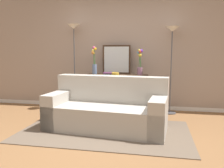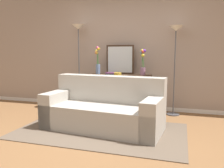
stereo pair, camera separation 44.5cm
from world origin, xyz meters
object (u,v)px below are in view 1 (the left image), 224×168
(vase_tall_flowers, at_px, (94,63))
(console_table, at_px, (117,86))
(floor_lamp_left, at_px, (74,43))
(book_row_under_console, at_px, (100,108))
(vase_short_flowers, at_px, (140,63))
(book_stack, at_px, (108,74))
(couch, at_px, (107,110))
(fruit_bowl, at_px, (115,74))
(wall_mirror, at_px, (116,60))
(floor_lamp_right, at_px, (172,46))

(vase_tall_flowers, bearing_deg, console_table, 2.96)
(floor_lamp_left, bearing_deg, console_table, -2.88)
(vase_tall_flowers, bearing_deg, book_row_under_console, 11.64)
(vase_short_flowers, distance_m, book_row_under_console, 1.32)
(book_stack, xyz_separation_m, book_row_under_console, (-0.20, 0.11, -0.78))
(couch, distance_m, fruit_bowl, 1.20)
(wall_mirror, xyz_separation_m, book_row_under_console, (-0.33, -0.16, -1.07))
(floor_lamp_right, distance_m, vase_tall_flowers, 1.67)
(floor_lamp_right, bearing_deg, couch, -131.27)
(wall_mirror, bearing_deg, floor_lamp_right, -5.31)
(console_table, height_order, wall_mirror, wall_mirror)
(couch, relative_size, floor_lamp_right, 1.13)
(wall_mirror, distance_m, book_row_under_console, 1.13)
(couch, xyz_separation_m, vase_tall_flowers, (-0.54, 1.17, 0.74))
(vase_tall_flowers, distance_m, book_stack, 0.40)
(floor_lamp_right, bearing_deg, vase_short_flowers, -178.01)
(wall_mirror, relative_size, book_stack, 3.10)
(floor_lamp_right, distance_m, fruit_bowl, 1.30)
(wall_mirror, height_order, book_stack, wall_mirror)
(console_table, distance_m, floor_lamp_right, 1.42)
(vase_tall_flowers, relative_size, vase_short_flowers, 1.12)
(floor_lamp_left, distance_m, floor_lamp_right, 2.11)
(book_row_under_console, bearing_deg, couch, -70.86)
(vase_tall_flowers, distance_m, vase_short_flowers, 0.99)
(couch, height_order, fruit_bowl, couch)
(floor_lamp_right, bearing_deg, book_stack, -172.94)
(floor_lamp_right, height_order, vase_tall_flowers, floor_lamp_right)
(floor_lamp_left, bearing_deg, couch, -50.67)
(wall_mirror, relative_size, vase_tall_flowers, 1.05)
(wall_mirror, relative_size, vase_short_flowers, 1.17)
(floor_lamp_left, height_order, book_row_under_console, floor_lamp_left)
(floor_lamp_right, relative_size, fruit_bowl, 11.13)
(vase_short_flowers, height_order, book_stack, vase_short_flowers)
(console_table, height_order, vase_tall_flowers, vase_tall_flowers)
(vase_tall_flowers, bearing_deg, couch, -65.27)
(vase_tall_flowers, xyz_separation_m, fruit_bowl, (0.48, -0.09, -0.22))
(console_table, bearing_deg, couch, -87.90)
(fruit_bowl, bearing_deg, book_row_under_console, 161.31)
(floor_lamp_right, bearing_deg, fruit_bowl, -171.64)
(floor_lamp_right, height_order, book_stack, floor_lamp_right)
(console_table, relative_size, floor_lamp_right, 0.74)
(floor_lamp_left, height_order, fruit_bowl, floor_lamp_left)
(console_table, bearing_deg, vase_short_flowers, 3.11)
(floor_lamp_right, distance_m, book_stack, 1.44)
(floor_lamp_right, relative_size, vase_short_flowers, 3.34)
(floor_lamp_left, height_order, floor_lamp_right, floor_lamp_left)
(console_table, relative_size, book_row_under_console, 3.67)
(vase_tall_flowers, height_order, fruit_bowl, vase_tall_flowers)
(console_table, bearing_deg, wall_mirror, 103.57)
(fruit_bowl, relative_size, book_stack, 0.79)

